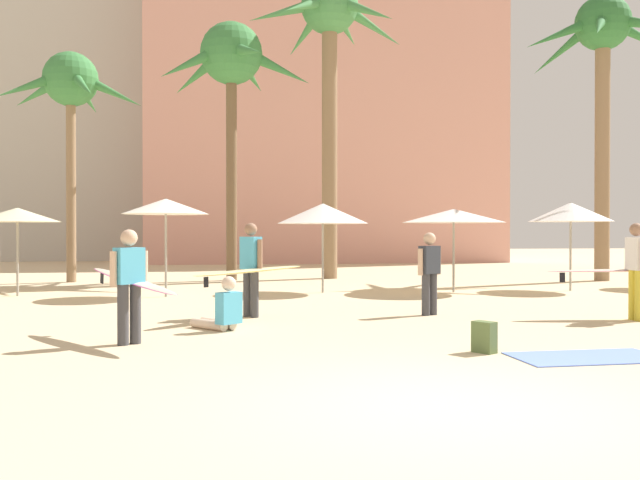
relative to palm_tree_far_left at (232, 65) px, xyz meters
name	(u,v)px	position (x,y,z in m)	size (l,w,h in m)	color
ground	(449,406)	(1.73, -17.40, -7.25)	(120.00, 120.00, 0.00)	beige
hotel_pink	(321,104)	(5.38, 16.12, 1.78)	(19.19, 8.58, 18.05)	#DB9989
hotel_tower_gray	(136,86)	(-5.78, 22.77, 3.89)	(13.43, 11.48, 22.28)	#BCB7AD
palm_tree_far_left	(232,65)	(0.00, 0.00, 0.00)	(5.16, 5.38, 8.68)	brown
palm_tree_left	(603,51)	(12.27, -1.90, 0.43)	(5.87, 5.24, 9.52)	#896B4C
palm_tree_center	(70,90)	(-5.19, -0.10, -1.01)	(4.55, 4.64, 7.46)	#896B4C
palm_tree_right	(330,36)	(3.41, 0.53, 1.25)	(5.73, 5.09, 10.57)	#896B4C
cafe_umbrella_2	(454,216)	(5.85, -5.55, -5.19)	(2.77, 2.77, 2.25)	gray
cafe_umbrella_3	(571,212)	(9.21, -5.55, -5.07)	(2.27, 2.27, 2.44)	gray
cafe_umbrella_4	(323,214)	(2.34, -5.16, -5.13)	(2.45, 2.45, 2.39)	gray
cafe_umbrella_5	(166,207)	(-1.73, -5.84, -4.99)	(2.16, 2.16, 2.46)	gray
cafe_umbrella_6	(17,215)	(-5.47, -5.08, -5.19)	(2.12, 2.12, 2.24)	gray
beach_towel	(589,357)	(4.31, -15.27, -7.24)	(1.94, 1.02, 0.01)	#6684E0
backpack	(485,338)	(3.13, -14.72, -7.05)	(0.34, 0.35, 0.42)	#526738
person_mid_right	(632,268)	(7.16, -11.71, -6.30)	(3.08, 0.95, 1.78)	gold
person_near_right	(130,281)	(-1.67, -13.23, -6.35)	(1.72, 2.54, 1.65)	#3D3D42
person_far_left	(222,311)	(-0.34, -12.05, -6.94)	(0.88, 0.95, 0.90)	beige
person_mid_center	(251,268)	(0.20, -10.49, -6.30)	(2.32, 2.31, 1.79)	#3D3D42
person_near_left	(429,270)	(3.65, -10.52, -6.37)	(0.57, 0.39, 1.61)	#3D3D42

